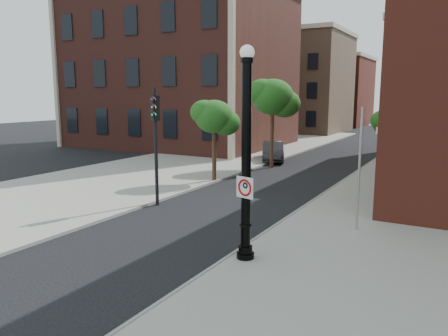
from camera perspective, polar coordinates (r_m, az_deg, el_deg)
The scene contains 16 objects.
ground at distance 14.05m, azimuth -7.11°, elevation -10.48°, with size 120.00×120.00×0.00m, color black.
sidewalk_right at distance 21.19m, azimuth 23.49°, elevation -4.14°, with size 8.00×60.00×0.12m, color gray.
sidewalk_left at distance 33.53m, azimuth -1.23°, elevation 1.50°, with size 10.00×50.00×0.12m, color gray.
curb_edge at distance 21.90m, azimuth 13.17°, elevation -3.12°, with size 0.10×60.00×0.14m, color gray.
victorian_building at distance 42.19m, azimuth -5.47°, elevation 14.96°, with size 18.60×14.60×17.95m.
bg_building_tan_a at distance 58.09m, azimuth 9.50°, elevation 10.70°, with size 12.00×12.00×12.00m, color #856248.
bg_building_red at distance 71.40m, azimuth 13.38°, elevation 9.55°, with size 12.00×12.00×10.00m, color maroon.
lamppost at distance 12.23m, azimuth 2.91°, elevation 0.27°, with size 0.52×0.52×6.12m.
no_parking_sign at distance 12.18m, azimuth 2.74°, elevation -2.54°, with size 0.59×0.18×0.61m.
parked_car at distance 31.86m, azimuth 6.41°, elevation 2.17°, with size 1.48×4.25×1.40m, color #29292D.
traffic_signal_left at distance 18.88m, azimuth -8.97°, elevation 5.28°, with size 0.40×0.45×5.07m.
traffic_signal_right at distance 19.36m, azimuth 20.00°, elevation 2.96°, with size 0.29×0.35×4.09m.
utility_pole at distance 15.71m, azimuth 17.24°, elevation -0.39°, with size 0.09×0.09×4.39m, color #999999.
street_tree_a at distance 23.72m, azimuth -1.20°, elevation 6.60°, with size 2.50×2.26×4.51m.
street_tree_b at distance 28.65m, azimuth 6.48°, elevation 9.09°, with size 3.21×2.90×5.78m.
street_tree_c at distance 26.33m, azimuth 20.94°, elevation 5.24°, with size 2.18×1.97×3.92m.
Camera 1 is at (7.91, -10.56, 4.82)m, focal length 35.00 mm.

